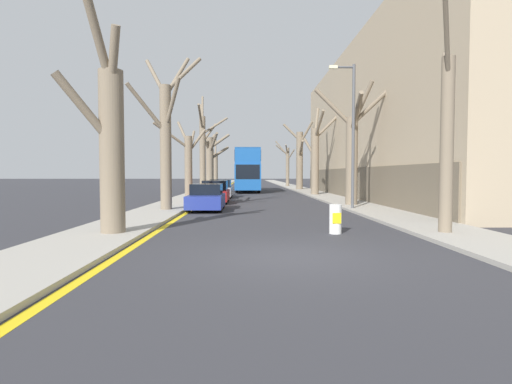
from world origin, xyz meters
TOP-DOWN VIEW (x-y plane):
  - ground_plane at (0.00, 0.00)m, footprint 300.00×300.00m
  - sidewalk_left at (-5.54, 50.00)m, footprint 2.65×120.00m
  - sidewalk_right at (5.54, 50.00)m, footprint 2.65×120.00m
  - building_facade_right at (11.85, 22.62)m, footprint 10.08×35.46m
  - kerb_line_stripe at (-4.04, 50.00)m, footprint 0.24×120.00m
  - street_tree_left_0 at (-5.21, 3.10)m, footprint 1.97×2.19m
  - street_tree_left_1 at (-5.15, 11.36)m, footprint 3.36×3.60m
  - street_tree_left_2 at (-5.29, 19.62)m, footprint 3.47×4.23m
  - street_tree_left_3 at (-5.15, 28.41)m, footprint 2.86×5.01m
  - street_tree_left_4 at (-5.10, 35.53)m, footprint 3.24×3.99m
  - street_tree_left_5 at (-5.25, 43.89)m, footprint 0.98×2.77m
  - street_tree_right_0 at (5.20, 3.07)m, footprint 2.09×3.74m
  - street_tree_right_1 at (5.22, 14.18)m, footprint 4.75×3.16m
  - street_tree_right_2 at (5.11, 26.18)m, footprint 3.73×3.99m
  - street_tree_right_3 at (5.25, 38.44)m, footprint 3.48×3.09m
  - street_tree_right_4 at (4.94, 50.22)m, footprint 2.81×2.06m
  - double_decker_bus at (-0.96, 34.39)m, footprint 2.59×10.99m
  - parked_car_0 at (-3.17, 11.94)m, footprint 1.79×3.96m
  - parked_car_1 at (-3.17, 17.53)m, footprint 1.79×4.44m
  - parked_car_2 at (-3.17, 23.20)m, footprint 1.80×4.48m
  - lamp_post at (4.51, 11.84)m, footprint 1.40×0.20m
  - traffic_bollard at (1.86, 3.56)m, footprint 0.40×0.41m

SIDE VIEW (x-z plane):
  - ground_plane at x=0.00m, z-range 0.00..0.00m
  - kerb_line_stripe at x=-4.04m, z-range 0.00..0.01m
  - sidewalk_left at x=-5.54m, z-range 0.00..0.12m
  - sidewalk_right at x=5.54m, z-range 0.00..0.12m
  - traffic_bollard at x=1.86m, z-range 0.00..0.95m
  - parked_car_0 at x=-3.17m, z-range -0.04..1.37m
  - parked_car_1 at x=-3.17m, z-range -0.05..1.44m
  - parked_car_2 at x=-3.17m, z-range -0.04..1.44m
  - double_decker_bus at x=-0.96m, z-range 0.30..4.81m
  - street_tree_left_5 at x=-5.25m, z-range -0.83..6.47m
  - street_tree_left_2 at x=-5.29m, z-range -0.13..5.76m
  - street_tree_left_0 at x=-5.21m, z-range -0.94..6.92m
  - street_tree_right_0 at x=5.20m, z-range -0.60..7.01m
  - street_tree_right_4 at x=4.94m, z-range -0.12..6.77m
  - street_tree_right_1 at x=5.22m, z-range -0.31..7.02m
  - street_tree_left_4 at x=-5.10m, z-range 0.21..6.75m
  - street_tree_right_2 at x=5.11m, z-range -0.42..7.58m
  - street_tree_right_3 at x=5.25m, z-range -0.21..7.86m
  - street_tree_left_1 at x=-5.15m, z-range -0.27..8.13m
  - lamp_post at x=4.51m, z-range 0.46..8.14m
  - street_tree_left_3 at x=-5.15m, z-range -0.41..9.07m
  - building_facade_right at x=11.85m, z-range -0.01..11.90m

